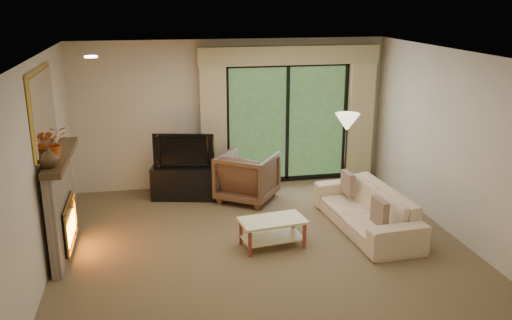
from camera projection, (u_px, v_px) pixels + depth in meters
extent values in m
plane|color=brown|center=(260.00, 241.00, 7.60)|extent=(5.50, 5.50, 0.00)
plane|color=silver|center=(261.00, 53.00, 6.84)|extent=(5.50, 5.50, 0.00)
plane|color=beige|center=(232.00, 114.00, 9.57)|extent=(5.00, 0.00, 5.00)
plane|color=beige|center=(317.00, 227.00, 4.87)|extent=(5.00, 0.00, 5.00)
plane|color=beige|center=(43.00, 164.00, 6.71)|extent=(0.00, 5.00, 5.00)
plane|color=beige|center=(449.00, 142.00, 7.73)|extent=(0.00, 5.00, 5.00)
cube|color=#C6B283|center=(213.00, 122.00, 9.38)|extent=(0.45, 0.18, 2.35)
cube|color=#C6B283|center=(360.00, 116.00, 9.88)|extent=(0.45, 0.18, 2.35)
cube|color=tan|center=(290.00, 55.00, 9.33)|extent=(3.20, 0.24, 0.32)
cube|color=black|center=(186.00, 182.00, 9.18)|extent=(1.20, 0.74, 0.56)
imported|color=black|center=(185.00, 149.00, 9.02)|extent=(1.01, 0.36, 0.58)
imported|color=brown|center=(247.00, 177.00, 9.02)|extent=(1.23, 1.23, 0.82)
imported|color=beige|center=(366.00, 209.00, 7.91)|extent=(0.97, 2.16, 0.61)
cube|color=brown|center=(380.00, 212.00, 7.27)|extent=(0.12, 0.36, 0.36)
cube|color=brown|center=(348.00, 183.00, 8.40)|extent=(0.11, 0.35, 0.34)
imported|color=#42301B|center=(48.00, 157.00, 6.32)|extent=(0.24, 0.24, 0.24)
imported|color=#AE4815|center=(52.00, 143.00, 6.59)|extent=(0.47, 0.43, 0.42)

